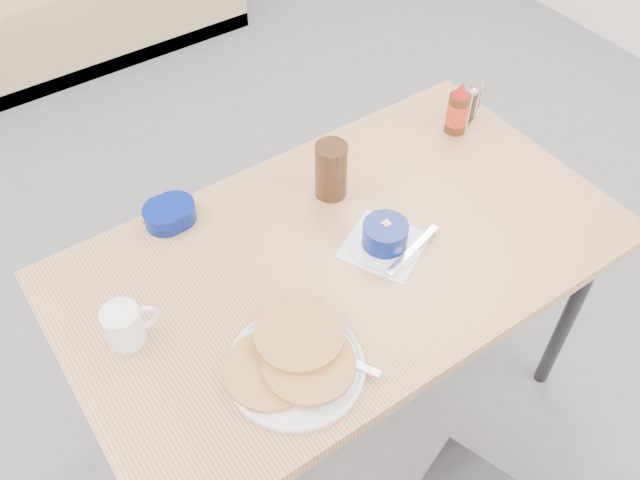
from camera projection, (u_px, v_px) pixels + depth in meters
ground at (385, 460)px, 2.11m from camera, size 6.00×6.00×0.00m
dining_table at (344, 267)px, 1.73m from camera, size 1.40×0.80×0.76m
pancake_plate at (294, 361)px, 1.45m from camera, size 0.30×0.30×0.05m
coffee_mug at (125, 325)px, 1.48m from camera, size 0.12×0.09×0.10m
grits_setting at (385, 238)px, 1.67m from camera, size 0.27×0.25×0.08m
creamer_bowl at (165, 216)px, 1.73m from camera, size 0.11×0.11×0.05m
butter_bowl at (175, 212)px, 1.74m from camera, size 0.11×0.11×0.05m
amber_tumbler at (331, 170)px, 1.76m from camera, size 0.09×0.09×0.16m
condiment_caddy at (468, 106)px, 2.02m from camera, size 0.10×0.08×0.11m
syrup_bottle at (458, 110)px, 1.95m from camera, size 0.06×0.06×0.17m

